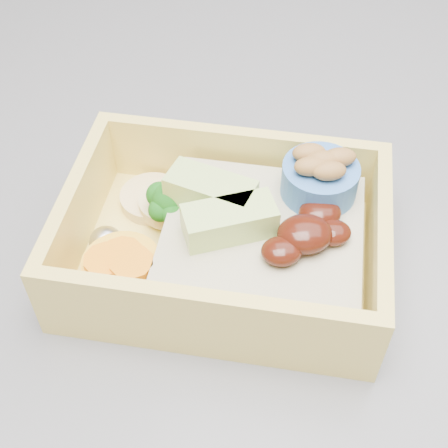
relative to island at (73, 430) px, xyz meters
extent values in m
cube|color=brown|center=(0.00, 0.00, -0.02)|extent=(1.20, 0.80, 0.88)
cube|color=#EED162|center=(0.19, -0.10, 0.46)|extent=(0.24, 0.20, 0.01)
cube|color=#EED162|center=(0.21, -0.03, 0.49)|extent=(0.20, 0.06, 0.05)
cube|color=#EED162|center=(0.17, -0.17, 0.49)|extent=(0.20, 0.06, 0.05)
cube|color=#EED162|center=(0.29, -0.13, 0.49)|extent=(0.04, 0.13, 0.05)
cube|color=#EED162|center=(0.10, -0.07, 0.49)|extent=(0.04, 0.13, 0.05)
cube|color=tan|center=(0.22, -0.11, 0.48)|extent=(0.15, 0.14, 0.03)
ellipsoid|color=#350F08|center=(0.24, -0.12, 0.51)|extent=(0.04, 0.04, 0.02)
ellipsoid|color=#350F08|center=(0.25, -0.11, 0.51)|extent=(0.03, 0.03, 0.02)
ellipsoid|color=#350F08|center=(0.22, -0.13, 0.51)|extent=(0.03, 0.03, 0.01)
ellipsoid|color=#350F08|center=(0.26, -0.12, 0.51)|extent=(0.03, 0.03, 0.01)
cube|color=#B7DA72|center=(0.19, -0.11, 0.51)|extent=(0.06, 0.03, 0.02)
cube|color=#B7DA72|center=(0.18, -0.08, 0.51)|extent=(0.06, 0.05, 0.02)
cylinder|color=#669F55|center=(0.16, -0.07, 0.48)|extent=(0.01, 0.01, 0.02)
sphere|color=#165F15|center=(0.16, -0.07, 0.50)|extent=(0.02, 0.02, 0.02)
sphere|color=#165F15|center=(0.17, -0.07, 0.50)|extent=(0.02, 0.02, 0.02)
sphere|color=#165F15|center=(0.15, -0.07, 0.50)|extent=(0.02, 0.02, 0.02)
sphere|color=#165F15|center=(0.16, -0.08, 0.49)|extent=(0.02, 0.02, 0.02)
sphere|color=#165F15|center=(0.15, -0.08, 0.49)|extent=(0.02, 0.02, 0.02)
sphere|color=#165F15|center=(0.16, -0.06, 0.49)|extent=(0.02, 0.02, 0.02)
cylinder|color=yellow|center=(0.12, -0.12, 0.48)|extent=(0.05, 0.05, 0.02)
cylinder|color=orange|center=(0.12, -0.11, 0.49)|extent=(0.03, 0.03, 0.00)
cylinder|color=orange|center=(0.11, -0.12, 0.50)|extent=(0.03, 0.03, 0.00)
cylinder|color=orange|center=(0.13, -0.13, 0.50)|extent=(0.03, 0.03, 0.00)
cylinder|color=#D7B57C|center=(0.14, -0.05, 0.47)|extent=(0.05, 0.05, 0.01)
cylinder|color=#D7B57C|center=(0.16, -0.06, 0.48)|extent=(0.05, 0.05, 0.01)
ellipsoid|color=silver|center=(0.18, -0.05, 0.48)|extent=(0.02, 0.02, 0.02)
ellipsoid|color=silver|center=(0.11, -0.09, 0.48)|extent=(0.02, 0.02, 0.02)
cylinder|color=#386EC0|center=(0.26, -0.08, 0.51)|extent=(0.05, 0.05, 0.02)
ellipsoid|color=brown|center=(0.26, -0.08, 0.53)|extent=(0.02, 0.02, 0.01)
ellipsoid|color=brown|center=(0.27, -0.08, 0.53)|extent=(0.02, 0.02, 0.01)
ellipsoid|color=brown|center=(0.25, -0.07, 0.53)|extent=(0.02, 0.02, 0.01)
ellipsoid|color=brown|center=(0.26, -0.09, 0.53)|extent=(0.02, 0.02, 0.01)
ellipsoid|color=brown|center=(0.25, -0.08, 0.53)|extent=(0.02, 0.02, 0.01)
camera|label=1|loc=(0.16, -0.37, 0.80)|focal=50.00mm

